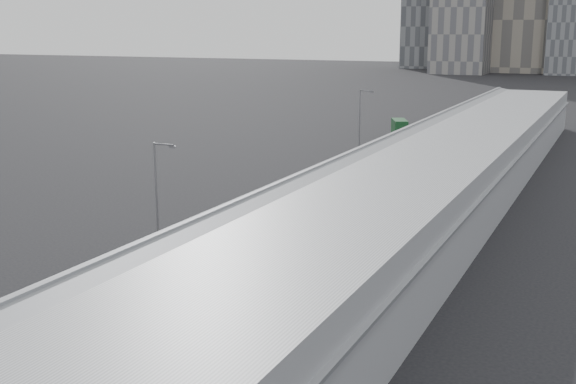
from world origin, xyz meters
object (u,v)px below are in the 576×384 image
Objects in this scene: bus_5 at (372,169)px; bus_9 at (467,116)px; bus_6 at (406,150)px; bus_7 at (431,137)px; bus_1 at (22,361)px; bus_8 at (450,125)px; bus_4 at (323,192)px; bus_3 at (275,221)px; bus_10 at (480,109)px; bus_2 at (164,277)px; shipping_container at (399,128)px; suv at (433,124)px; street_lamp_far at (361,120)px; street_lamp_near at (158,189)px.

bus_5 is 57.71m from bus_9.
bus_6 is 0.97× the size of bus_7.
bus_1 is 98.74m from bus_8.
bus_3 is at bearing -93.88° from bus_4.
bus_7 is at bearing 84.53° from bus_4.
bus_6 reaches higher than bus_3.
bus_3 is 0.92× the size of bus_10.
bus_7 is 1.01× the size of bus_10.
bus_4 is 14.46m from bus_5.
bus_7 is 29.47m from bus_9.
bus_7 is at bearing -90.10° from bus_9.
bus_7 reaches higher than bus_9.
bus_8 is (-0.05, 85.22, 0.14)m from bus_2.
suv is at bearing 54.74° from shipping_container.
shipping_container is (-7.01, -34.35, -0.16)m from bus_10.
street_lamp_far reaches higher than bus_3.
street_lamp_near is at bearing -95.07° from bus_9.
suv is (-4.65, 6.94, -0.77)m from bus_8.
bus_10 is (-0.24, 85.67, -0.03)m from bus_4.
bus_8 reaches higher than shipping_container.
bus_7 is 1.52× the size of street_lamp_near.
street_lamp_near is 1.40× the size of suv.
bus_3 reaches higher than suv.
bus_3 is at bearing -93.93° from bus_8.
bus_4 is at bearing 91.53° from bus_2.
bus_7 is at bearing -73.36° from shipping_container.
bus_4 is 20.20m from street_lamp_near.
bus_2 is 0.90× the size of bus_4.
bus_9 is (-0.45, 29.47, -0.03)m from bus_7.
bus_8 is 1.53× the size of street_lamp_near.
bus_5 is at bearing 78.12° from street_lamp_near.
bus_1 is at bearing -84.72° from bus_2.
bus_3 is (0.29, 16.32, -0.03)m from bus_2.
bus_6 is 0.98× the size of bus_10.
bus_2 is 0.91× the size of bus_8.
bus_10 is at bearing 89.30° from suv.
street_lamp_far is at bearing -105.26° from bus_8.
street_lamp_near is at bearing -104.02° from bus_6.
suv is at bearing -100.25° from bus_10.
bus_7 is 16.57m from street_lamp_far.
street_lamp_far is (-5.87, 27.79, 3.88)m from bus_4.
street_lamp_near reaches higher than bus_8.
bus_4 reaches higher than suv.
bus_2 is at bearing -109.12° from shipping_container.
bus_1 is at bearing -94.54° from bus_7.
bus_2 is 56.76m from bus_6.
bus_5 is 1.95× the size of suv.
bus_5 is (-0.55, 55.80, -0.05)m from bus_1.
bus_1 is 105.82m from suv.
bus_9 is 0.98× the size of bus_10.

